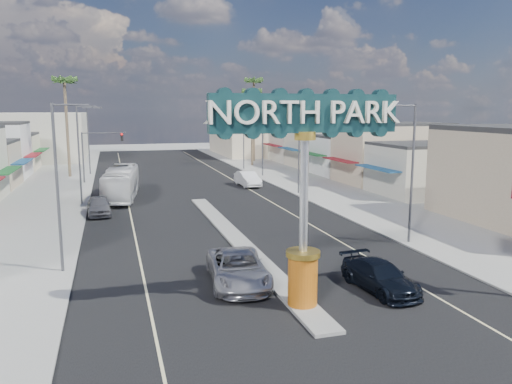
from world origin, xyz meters
TOP-DOWN VIEW (x-y plane):
  - ground at (0.00, 30.00)m, footprint 160.00×160.00m
  - road at (0.00, 30.00)m, footprint 20.00×120.00m
  - median_island at (0.00, 14.00)m, footprint 1.30×30.00m
  - sidewalk_left at (-14.00, 30.00)m, footprint 8.00×120.00m
  - sidewalk_right at (14.00, 30.00)m, footprint 8.00×120.00m
  - storefront_row_right at (24.00, 43.00)m, footprint 12.00×42.00m
  - backdrop_far_left at (-22.00, 75.00)m, footprint 20.00×20.00m
  - backdrop_far_right at (22.00, 75.00)m, footprint 20.00×20.00m
  - gateway_sign at (0.00, 1.98)m, footprint 8.20×1.50m
  - traffic_signal_left at (-9.18, 43.99)m, footprint 5.09×0.45m
  - traffic_signal_right at (9.18, 43.99)m, footprint 5.09×0.45m
  - streetlight_l_near at (-10.43, 10.00)m, footprint 2.03×0.22m
  - streetlight_l_mid at (-10.43, 30.00)m, footprint 2.03×0.22m
  - streetlight_l_far at (-10.43, 52.00)m, footprint 2.03×0.22m
  - streetlight_r_near at (10.43, 10.00)m, footprint 2.03×0.22m
  - streetlight_r_mid at (10.43, 30.00)m, footprint 2.03×0.22m
  - streetlight_r_far at (10.43, 52.00)m, footprint 2.03×0.22m
  - palm_left_far at (-13.00, 50.00)m, footprint 2.60×2.60m
  - palm_right_mid at (13.00, 56.00)m, footprint 2.60×2.60m
  - palm_right_far at (15.00, 62.00)m, footprint 2.60×2.60m
  - suv_left at (-2.00, 5.70)m, footprint 3.33×6.20m
  - suv_right at (4.38, 2.95)m, footprint 2.42×5.06m
  - car_parked_left at (-9.00, 24.93)m, footprint 2.08×4.66m
  - car_parked_right at (6.95, 36.56)m, footprint 2.07×5.20m
  - city_bus at (-7.00, 32.37)m, footprint 3.92×11.32m

SIDE VIEW (x-z plane):
  - ground at x=0.00m, z-range 0.00..0.00m
  - road at x=0.00m, z-range 0.00..0.01m
  - sidewalk_left at x=-14.00m, z-range 0.00..0.12m
  - sidewalk_right at x=14.00m, z-range 0.00..0.12m
  - median_island at x=0.00m, z-range 0.00..0.16m
  - suv_right at x=4.38m, z-range 0.00..1.42m
  - car_parked_left at x=-9.00m, z-range 0.00..1.55m
  - suv_left at x=-2.00m, z-range 0.00..1.65m
  - car_parked_right at x=6.95m, z-range 0.00..1.68m
  - city_bus at x=-7.00m, z-range 0.00..3.09m
  - storefront_row_right at x=24.00m, z-range 0.00..6.00m
  - backdrop_far_left at x=-22.00m, z-range 0.00..8.00m
  - backdrop_far_right at x=22.00m, z-range 0.00..8.00m
  - traffic_signal_left at x=-9.18m, z-range 1.27..7.27m
  - traffic_signal_right at x=9.18m, z-range 1.27..7.27m
  - streetlight_l_near at x=-10.43m, z-range 0.57..9.57m
  - streetlight_l_mid at x=-10.43m, z-range 0.57..9.57m
  - streetlight_l_far at x=-10.43m, z-range 0.57..9.57m
  - streetlight_r_near at x=10.43m, z-range 0.57..9.57m
  - streetlight_r_mid at x=10.43m, z-range 0.57..9.57m
  - streetlight_r_far at x=10.43m, z-range 0.57..9.57m
  - gateway_sign at x=0.00m, z-range 1.35..10.50m
  - palm_right_mid at x=13.00m, z-range 4.55..16.65m
  - palm_left_far at x=-13.00m, z-range 4.95..18.05m
  - palm_right_far at x=15.00m, z-range 5.34..19.44m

